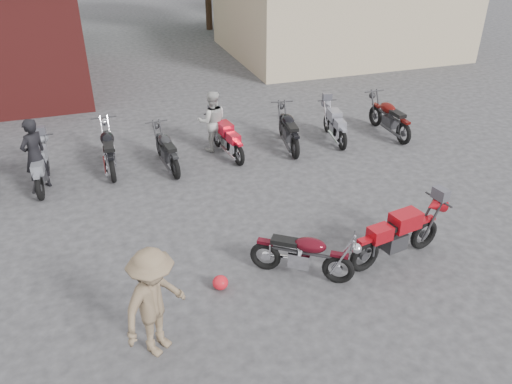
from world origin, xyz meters
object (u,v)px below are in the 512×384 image
object	(u,v)px
row_bike_1	(41,165)
person_dark	(35,155)
row_bike_7	(389,115)
person_tan	(155,303)
row_bike_3	(166,148)
row_bike_6	(335,123)
helmet	(220,283)
vintage_motorcycle	(304,252)
row_bike_4	(227,137)
person_light	(212,121)
sportbike	(399,233)
row_bike_5	(289,128)
row_bike_2	(109,147)

from	to	relation	value
row_bike_1	person_dark	bearing A→B (deg)	164.51
row_bike_7	person_tan	bearing A→B (deg)	127.34
row_bike_3	row_bike_6	distance (m)	4.97
row_bike_3	row_bike_6	bearing A→B (deg)	-93.64
helmet	vintage_motorcycle	bearing A→B (deg)	-5.58
row_bike_4	person_light	bearing A→B (deg)	21.52
row_bike_4	row_bike_6	xyz separation A→B (m)	(3.27, -0.02, -0.01)
row_bike_4	sportbike	bearing A→B (deg)	-171.39
row_bike_5	row_bike_6	xyz separation A→B (m)	(1.47, 0.03, -0.06)
person_dark	person_light	distance (m)	4.63
helmet	row_bike_3	size ratio (longest dim) A/B	0.15
person_light	row_bike_2	xyz separation A→B (m)	(-2.84, -0.27, -0.25)
person_light	row_bike_4	size ratio (longest dim) A/B	0.91
row_bike_4	helmet	bearing A→B (deg)	153.80
row_bike_6	row_bike_7	xyz separation A→B (m)	(1.74, -0.11, 0.07)
row_bike_1	row_bike_2	distance (m)	1.70
sportbike	row_bike_1	bearing A→B (deg)	130.77
row_bike_3	row_bike_7	world-z (taller)	row_bike_7
row_bike_4	row_bike_7	bearing A→B (deg)	-100.42
row_bike_1	row_bike_5	size ratio (longest dim) A/B	0.94
sportbike	row_bike_6	xyz separation A→B (m)	(1.49, 5.61, -0.06)
person_dark	row_bike_4	bearing A→B (deg)	142.53
person_light	person_tan	bearing A→B (deg)	75.98
sportbike	row_bike_7	distance (m)	6.38
person_tan	row_bike_1	distance (m)	6.50
row_bike_6	row_bike_1	bearing A→B (deg)	99.67
row_bike_5	row_bike_6	bearing A→B (deg)	-80.36
person_dark	row_bike_6	xyz separation A→B (m)	(8.09, 0.39, -0.37)
person_light	row_bike_1	distance (m)	4.55
helmet	row_bike_6	distance (m)	7.32
person_tan	row_bike_7	bearing A→B (deg)	-0.47
vintage_motorcycle	person_light	world-z (taller)	person_light
row_bike_3	row_bike_4	xyz separation A→B (m)	(1.70, 0.22, -0.01)
row_bike_2	row_bike_3	world-z (taller)	row_bike_2
row_bike_2	helmet	bearing A→B (deg)	-165.12
row_bike_1	row_bike_5	world-z (taller)	row_bike_5
person_tan	person_dark	bearing A→B (deg)	68.26
sportbike	person_tan	bearing A→B (deg)	-179.69
helmet	row_bike_1	bearing A→B (deg)	120.87
person_tan	row_bike_6	distance (m)	8.95
vintage_motorcycle	person_light	xyz separation A→B (m)	(-0.14, 6.01, 0.31)
row_bike_2	row_bike_7	size ratio (longest dim) A/B	1.01
row_bike_4	row_bike_5	distance (m)	1.80
person_tan	row_bike_4	world-z (taller)	person_tan
person_light	row_bike_6	xyz separation A→B (m)	(3.55, -0.48, -0.32)
person_light	row_bike_3	world-z (taller)	person_light
row_bike_1	sportbike	bearing A→B (deg)	-126.15
helmet	person_tan	xyz separation A→B (m)	(-1.26, -1.06, 0.79)
helmet	person_light	bearing A→B (deg)	76.58
helmet	row_bike_5	bearing A→B (deg)	57.00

